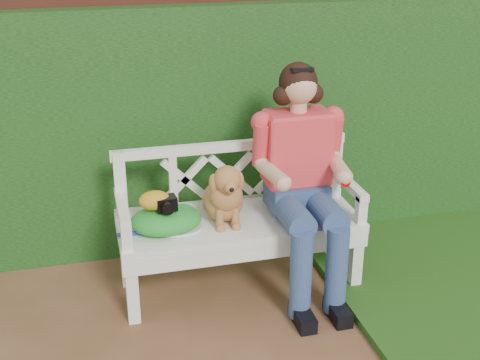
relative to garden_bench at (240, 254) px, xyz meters
name	(u,v)px	position (x,y,z in m)	size (l,w,h in m)	color
brick_wall	(132,92)	(-0.54, 0.88, 0.86)	(10.00, 0.30, 2.20)	brown
ivy_hedge	(138,137)	(-0.54, 0.66, 0.61)	(10.00, 0.18, 1.70)	#2F6424
garden_bench	(240,254)	(0.00, 0.00, 0.00)	(1.58, 0.60, 0.48)	white
seated_woman	(299,181)	(0.37, -0.02, 0.47)	(0.60, 0.80, 1.43)	#C84C57
dog	(224,191)	(-0.10, 0.01, 0.44)	(0.27, 0.37, 0.41)	brown
tennis_racket	(175,228)	(-0.41, -0.04, 0.25)	(0.53, 0.22, 0.03)	white
green_bag	(166,219)	(-0.46, -0.02, 0.31)	(0.42, 0.33, 0.14)	#2E813B
camera_item	(166,203)	(-0.46, -0.04, 0.43)	(0.12, 0.09, 0.08)	black
baseball_glove	(155,200)	(-0.52, -0.02, 0.44)	(0.18, 0.14, 0.12)	#BF871B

